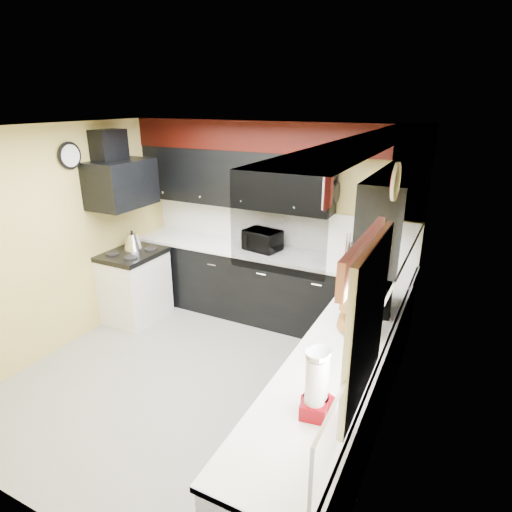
{
  "coord_description": "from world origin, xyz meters",
  "views": [
    {
      "loc": [
        2.18,
        -3.07,
        2.72
      ],
      "look_at": [
        0.29,
        0.68,
        1.18
      ],
      "focal_mm": 30.0,
      "sensor_mm": 36.0,
      "label": 1
    }
  ],
  "objects": [
    {
      "name": "ground",
      "position": [
        0.0,
        0.0,
        0.0
      ],
      "size": [
        3.6,
        3.6,
        0.0
      ],
      "primitive_type": "plane",
      "color": "gray",
      "rests_on": "ground"
    },
    {
      "name": "wall_back",
      "position": [
        0.0,
        1.8,
        1.25
      ],
      "size": [
        3.6,
        0.06,
        2.5
      ],
      "primitive_type": "cube",
      "color": "#E0C666",
      "rests_on": "ground"
    },
    {
      "name": "wall_right",
      "position": [
        1.8,
        0.0,
        1.25
      ],
      "size": [
        0.06,
        3.6,
        2.5
      ],
      "primitive_type": "cube",
      "color": "#E0C666",
      "rests_on": "ground"
    },
    {
      "name": "wall_left",
      "position": [
        -1.8,
        0.0,
        1.25
      ],
      "size": [
        0.06,
        3.6,
        2.5
      ],
      "primitive_type": "cube",
      "color": "#E0C666",
      "rests_on": "ground"
    },
    {
      "name": "ceiling",
      "position": [
        0.0,
        0.0,
        2.5
      ],
      "size": [
        3.6,
        3.6,
        0.06
      ],
      "primitive_type": "cube",
      "color": "white",
      "rests_on": "wall_back"
    },
    {
      "name": "cab_back",
      "position": [
        0.0,
        1.5,
        0.45
      ],
      "size": [
        3.6,
        0.6,
        0.9
      ],
      "primitive_type": "cube",
      "color": "black",
      "rests_on": "ground"
    },
    {
      "name": "cab_right",
      "position": [
        1.5,
        -0.3,
        0.45
      ],
      "size": [
        0.6,
        3.0,
        0.9
      ],
      "primitive_type": "cube",
      "color": "black",
      "rests_on": "ground"
    },
    {
      "name": "counter_back",
      "position": [
        0.0,
        1.5,
        0.92
      ],
      "size": [
        3.62,
        0.64,
        0.04
      ],
      "primitive_type": "cube",
      "color": "white",
      "rests_on": "cab_back"
    },
    {
      "name": "counter_right",
      "position": [
        1.5,
        -0.3,
        0.92
      ],
      "size": [
        0.64,
        3.02,
        0.04
      ],
      "primitive_type": "cube",
      "color": "white",
      "rests_on": "cab_right"
    },
    {
      "name": "splash_back",
      "position": [
        0.0,
        1.79,
        1.19
      ],
      "size": [
        3.6,
        0.02,
        0.5
      ],
      "primitive_type": "cube",
      "color": "white",
      "rests_on": "counter_back"
    },
    {
      "name": "splash_right",
      "position": [
        1.79,
        0.0,
        1.19
      ],
      "size": [
        0.02,
        3.6,
        0.5
      ],
      "primitive_type": "cube",
      "color": "white",
      "rests_on": "counter_right"
    },
    {
      "name": "upper_back",
      "position": [
        -0.5,
        1.62,
        1.8
      ],
      "size": [
        2.6,
        0.35,
        0.7
      ],
      "primitive_type": "cube",
      "color": "black",
      "rests_on": "wall_back"
    },
    {
      "name": "upper_right",
      "position": [
        1.62,
        0.9,
        1.8
      ],
      "size": [
        0.35,
        1.8,
        0.7
      ],
      "primitive_type": "cube",
      "color": "black",
      "rests_on": "wall_right"
    },
    {
      "name": "soffit_back",
      "position": [
        0.0,
        1.62,
        2.33
      ],
      "size": [
        3.6,
        0.36,
        0.35
      ],
      "primitive_type": "cube",
      "color": "black",
      "rests_on": "wall_back"
    },
    {
      "name": "soffit_right",
      "position": [
        1.62,
        -0.18,
        2.33
      ],
      "size": [
        0.36,
        3.24,
        0.35
      ],
      "primitive_type": "cube",
      "color": "black",
      "rests_on": "wall_right"
    },
    {
      "name": "stove",
      "position": [
        -1.5,
        0.75,
        0.43
      ],
      "size": [
        0.6,
        0.75,
        0.86
      ],
      "primitive_type": "cube",
      "color": "white",
      "rests_on": "ground"
    },
    {
      "name": "cooktop",
      "position": [
        -1.5,
        0.75,
        0.89
      ],
      "size": [
        0.62,
        0.77,
        0.06
      ],
      "primitive_type": "cube",
      "color": "black",
      "rests_on": "stove"
    },
    {
      "name": "hood",
      "position": [
        -1.55,
        0.75,
        1.78
      ],
      "size": [
        0.5,
        0.78,
        0.55
      ],
      "primitive_type": "cube",
      "color": "black",
      "rests_on": "wall_left"
    },
    {
      "name": "hood_duct",
      "position": [
        -1.68,
        0.75,
        2.2
      ],
      "size": [
        0.24,
        0.4,
        0.4
      ],
      "primitive_type": "cube",
      "color": "black",
      "rests_on": "wall_left"
    },
    {
      "name": "window",
      "position": [
        1.79,
        -0.9,
        1.55
      ],
      "size": [
        0.03,
        0.86,
        0.96
      ],
      "primitive_type": null,
      "color": "white",
      "rests_on": "wall_right"
    },
    {
      "name": "valance",
      "position": [
        1.73,
        -0.9,
        1.95
      ],
      "size": [
        0.04,
        0.88,
        0.2
      ],
      "primitive_type": "cube",
      "color": "red",
      "rests_on": "wall_right"
    },
    {
      "name": "pan_top",
      "position": [
        0.82,
        1.55,
        2.0
      ],
      "size": [
        0.03,
        0.22,
        0.4
      ],
      "primitive_type": null,
      "color": "black",
      "rests_on": "upper_back"
    },
    {
      "name": "pan_mid",
      "position": [
        0.82,
        1.42,
        1.75
      ],
      "size": [
        0.03,
        0.28,
        0.46
      ],
      "primitive_type": null,
      "color": "black",
      "rests_on": "upper_back"
    },
    {
      "name": "pan_low",
      "position": [
        0.82,
        1.68,
        1.72
      ],
      "size": [
        0.03,
        0.24,
        0.42
      ],
      "primitive_type": null,
      "color": "black",
      "rests_on": "upper_back"
    },
    {
      "name": "cut_board",
      "position": [
        0.83,
        1.3,
        1.8
      ],
      "size": [
        0.03,
        0.26,
        0.35
      ],
      "primitive_type": "cube",
      "color": "white",
      "rests_on": "upper_back"
    },
    {
      "name": "baskets",
      "position": [
        1.52,
        0.05,
        1.18
      ],
      "size": [
        0.27,
        0.27,
        0.5
      ],
      "primitive_type": null,
      "color": "brown",
      "rests_on": "upper_right"
    },
    {
      "name": "clock",
      "position": [
        -1.77,
        0.25,
        2.15
      ],
      "size": [
        0.03,
        0.3,
        0.3
      ],
      "primitive_type": null,
      "color": "black",
      "rests_on": "wall_left"
    },
    {
      "name": "deco_plate",
      "position": [
        1.77,
        -0.35,
        2.25
      ],
      "size": [
        0.03,
        0.24,
        0.24
      ],
      "primitive_type": null,
      "color": "white",
      "rests_on": "wall_right"
    },
    {
      "name": "toaster_oven",
      "position": [
        -0.05,
        1.52,
        1.07
      ],
      "size": [
        0.5,
        0.44,
        0.26
      ],
      "primitive_type": "imported",
      "rotation": [
        0.0,
        0.0,
        -0.19
      ],
      "color": "black",
      "rests_on": "counter_back"
    },
    {
      "name": "microwave",
      "position": [
        1.52,
        0.54,
        1.09
      ],
      "size": [
        0.48,
        0.61,
        0.3
      ],
      "primitive_type": "imported",
      "rotation": [
        0.0,
        0.0,
        1.8
      ],
      "color": "black",
      "rests_on": "counter_right"
    },
    {
      "name": "utensil_crock",
      "position": [
        1.08,
        1.45,
        1.01
      ],
      "size": [
        0.14,
        0.14,
        0.15
      ],
      "primitive_type": "cylinder",
      "rotation": [
        0.0,
        0.0,
        0.03
      ],
      "color": "silver",
      "rests_on": "counter_back"
    },
    {
      "name": "knife_block",
      "position": [
        1.1,
        1.52,
        1.06
      ],
      "size": [
        0.15,
        0.18,
        0.24
      ],
      "primitive_type": "cube",
      "rotation": [
        0.0,
        0.0,
        0.3
      ],
      "color": "black",
      "rests_on": "counter_back"
    },
    {
      "name": "kettle",
      "position": [
        -1.55,
        0.84,
        1.02
      ],
      "size": [
        0.28,
        0.28,
        0.21
      ],
      "primitive_type": null,
      "rotation": [
        0.0,
        0.0,
        -0.28
      ],
      "color": "silver",
      "rests_on": "cooktop"
    },
    {
      "name": "dispenser_a",
      "position": [
        1.55,
        -1.06,
        1.15
      ],
      "size": [
        0.18,
        0.18,
        0.42
      ],
      "primitive_type": null,
      "rotation": [
        0.0,
        0.0,
        0.16
      ],
      "color": "#5F0B03",
      "rests_on": "counter_right"
    },
    {
      "name": "dispenser_b",
      "position": [
        1.56,
        -1.0,
        1.14
      ],
      "size": [
        0.19,
        0.19,
        0.4
      ],
      "primitive_type": null,
      "rotation": [
        0.0,
        0.0,
        -0.42
      ],
      "color": "#5B0B0D",
      "rests_on": "counter_right"
    }
  ]
}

